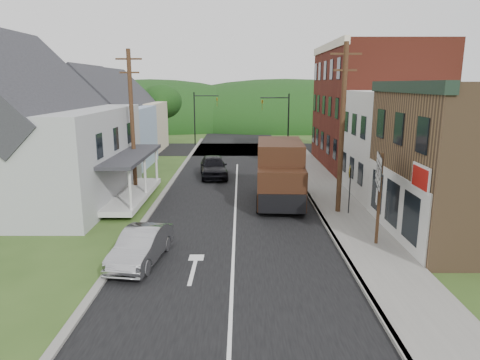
{
  "coord_description": "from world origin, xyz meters",
  "views": [
    {
      "loc": [
        0.31,
        -18.85,
        6.93
      ],
      "look_at": [
        0.27,
        2.11,
        2.2
      ],
      "focal_mm": 32.0,
      "sensor_mm": 36.0,
      "label": 1
    }
  ],
  "objects_px": {
    "delivery_van": "(280,173)",
    "route_sign_cluster": "(379,186)",
    "warning_sign": "(350,182)",
    "dark_sedan": "(213,167)",
    "silver_sedan": "(141,246)"
  },
  "relations": [
    {
      "from": "dark_sedan",
      "to": "delivery_van",
      "type": "xyz_separation_m",
      "value": [
        4.38,
        -7.09,
        1.0
      ]
    },
    {
      "from": "dark_sedan",
      "to": "delivery_van",
      "type": "bearing_deg",
      "value": -64.9
    },
    {
      "from": "silver_sedan",
      "to": "route_sign_cluster",
      "type": "xyz_separation_m",
      "value": [
        9.76,
        1.76,
        2.04
      ]
    },
    {
      "from": "dark_sedan",
      "to": "route_sign_cluster",
      "type": "xyz_separation_m",
      "value": [
        7.91,
        -14.12,
        1.9
      ]
    },
    {
      "from": "route_sign_cluster",
      "to": "dark_sedan",
      "type": "bearing_deg",
      "value": 132.3
    },
    {
      "from": "silver_sedan",
      "to": "route_sign_cluster",
      "type": "relative_size",
      "value": 1.03
    },
    {
      "from": "silver_sedan",
      "to": "warning_sign",
      "type": "distance_m",
      "value": 11.53
    },
    {
      "from": "dark_sedan",
      "to": "delivery_van",
      "type": "height_order",
      "value": "delivery_van"
    },
    {
      "from": "delivery_van",
      "to": "route_sign_cluster",
      "type": "bearing_deg",
      "value": -60.47
    },
    {
      "from": "silver_sedan",
      "to": "route_sign_cluster",
      "type": "distance_m",
      "value": 10.13
    },
    {
      "from": "silver_sedan",
      "to": "dark_sedan",
      "type": "bearing_deg",
      "value": 91.24
    },
    {
      "from": "warning_sign",
      "to": "delivery_van",
      "type": "bearing_deg",
      "value": 162.57
    },
    {
      "from": "warning_sign",
      "to": "dark_sedan",
      "type": "bearing_deg",
      "value": 148.81
    },
    {
      "from": "silver_sedan",
      "to": "warning_sign",
      "type": "bearing_deg",
      "value": 40.38
    },
    {
      "from": "silver_sedan",
      "to": "delivery_van",
      "type": "bearing_deg",
      "value": 62.59
    }
  ]
}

